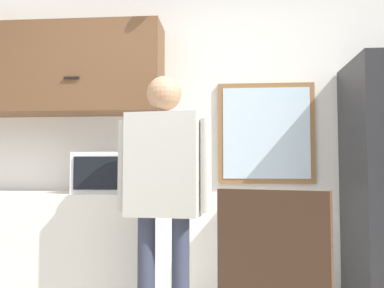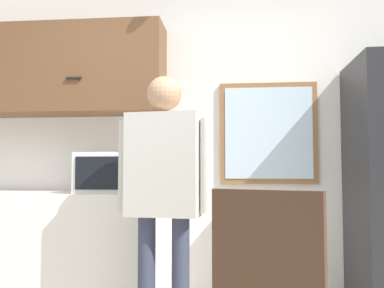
# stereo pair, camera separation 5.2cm
# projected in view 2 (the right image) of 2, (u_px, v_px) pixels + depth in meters

# --- Properties ---
(back_wall) EXTENTS (6.00, 0.06, 2.70)m
(back_wall) POSITION_uv_depth(u_px,v_px,m) (187.00, 136.00, 3.56)
(back_wall) COLOR white
(back_wall) RESTS_ON ground_plane
(counter) EXTENTS (2.03, 0.58, 0.89)m
(counter) POSITION_uv_depth(u_px,v_px,m) (31.00, 250.00, 3.31)
(counter) COLOR silver
(counter) RESTS_ON ground_plane
(upper_cabinets) EXTENTS (2.03, 0.39, 0.72)m
(upper_cabinets) POSITION_uv_depth(u_px,v_px,m) (41.00, 71.00, 3.50)
(upper_cabinets) COLOR brown
(microwave) EXTENTS (0.50, 0.38, 0.30)m
(microwave) POSITION_uv_depth(u_px,v_px,m) (113.00, 173.00, 3.22)
(microwave) COLOR white
(microwave) RESTS_ON counter
(person) EXTENTS (0.60, 0.27, 1.66)m
(person) POSITION_uv_depth(u_px,v_px,m) (164.00, 178.00, 2.67)
(person) COLOR #33384C
(person) RESTS_ON ground_plane
(window) EXTENTS (0.78, 0.05, 0.82)m
(window) POSITION_uv_depth(u_px,v_px,m) (268.00, 133.00, 3.45)
(window) COLOR olive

